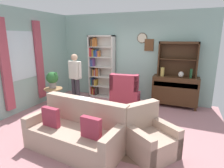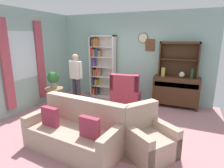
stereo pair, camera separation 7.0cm
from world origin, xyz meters
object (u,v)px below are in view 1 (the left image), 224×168
(bottle_wine, at_px, (191,74))
(wingback_chair, at_px, (125,96))
(armchair_floral, at_px, (149,138))
(sideboard_hutch, at_px, (178,54))
(couch_floral, at_px, (77,133))
(vase_tall, at_px, (162,72))
(bookshelf, at_px, (100,67))
(vase_round, at_px, (181,74))
(plant_stand, at_px, (54,96))
(potted_plant_small, at_px, (69,104))
(book_stack, at_px, (103,109))
(potted_plant_large, at_px, (53,79))
(coffee_table, at_px, (98,113))
(sideboard, at_px, (175,90))
(person_reading, at_px, (75,76))

(bottle_wine, height_order, wingback_chair, bottle_wine)
(armchair_floral, bearing_deg, sideboard_hutch, 85.33)
(sideboard_hutch, relative_size, couch_floral, 0.59)
(wingback_chair, bearing_deg, vase_tall, 35.13)
(bookshelf, relative_size, bottle_wine, 7.81)
(vase_round, bearing_deg, armchair_floral, -97.82)
(plant_stand, bearing_deg, potted_plant_small, 12.52)
(sideboard_hutch, xyz_separation_m, book_stack, (-1.37, -2.26, -1.08))
(sideboard_hutch, relative_size, armchair_floral, 1.03)
(armchair_floral, bearing_deg, plant_stand, 159.01)
(bottle_wine, height_order, armchair_floral, bottle_wine)
(bookshelf, xyz_separation_m, couch_floral, (1.02, -3.09, -0.74))
(vase_round, relative_size, armchair_floral, 0.16)
(vase_round, height_order, book_stack, vase_round)
(couch_floral, relative_size, potted_plant_large, 4.02)
(vase_round, xyz_separation_m, potted_plant_small, (-2.93, -1.34, -0.84))
(plant_stand, bearing_deg, wingback_chair, 21.72)
(bottle_wine, distance_m, couch_floral, 3.56)
(plant_stand, bearing_deg, book_stack, -19.13)
(potted_plant_large, bearing_deg, coffee_table, -20.27)
(vase_tall, bearing_deg, potted_plant_small, -151.26)
(vase_round, bearing_deg, bookshelf, 176.75)
(sideboard, distance_m, couch_floral, 3.37)
(potted_plant_small, bearing_deg, book_stack, -27.68)
(couch_floral, distance_m, potted_plant_large, 2.43)
(book_stack, bearing_deg, vase_round, 54.28)
(bottle_wine, relative_size, potted_plant_small, 0.97)
(vase_tall, bearing_deg, plant_stand, -153.55)
(bookshelf, bearing_deg, bottle_wine, -3.40)
(sideboard, bearing_deg, bookshelf, 178.10)
(coffee_table, bearing_deg, book_stack, -18.19)
(bookshelf, height_order, armchair_floral, bookshelf)
(vase_round, relative_size, plant_stand, 0.28)
(sideboard, relative_size, person_reading, 0.83)
(sideboard_hutch, xyz_separation_m, couch_floral, (-1.51, -3.12, -1.25))
(wingback_chair, distance_m, potted_plant_small, 1.64)
(couch_floral, relative_size, armchair_floral, 1.75)
(vase_round, xyz_separation_m, coffee_table, (-1.65, -2.04, -0.65))
(bookshelf, relative_size, vase_tall, 8.19)
(sideboard, distance_m, vase_round, 0.52)
(bottle_wine, height_order, couch_floral, bottle_wine)
(bookshelf, height_order, wingback_chair, bookshelf)
(bottle_wine, distance_m, armchair_floral, 2.76)
(sideboard_hutch, distance_m, plant_stand, 3.82)
(sideboard_hutch, height_order, potted_plant_small, sideboard_hutch)
(vase_round, distance_m, armchair_floral, 2.72)
(plant_stand, relative_size, book_stack, 2.84)
(bookshelf, relative_size, plant_stand, 3.46)
(bookshelf, height_order, vase_round, bookshelf)
(sideboard_hutch, height_order, person_reading, sideboard_hutch)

